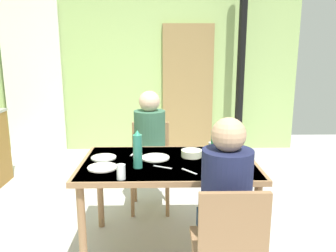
{
  "coord_description": "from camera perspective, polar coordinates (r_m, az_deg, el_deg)",
  "views": [
    {
      "loc": [
        0.23,
        -2.64,
        1.58
      ],
      "look_at": [
        0.28,
        0.01,
        0.99
      ],
      "focal_mm": 35.97,
      "sensor_mm": 36.0,
      "label": 1
    }
  ],
  "objects": [
    {
      "name": "ground_plane",
      "position": [
        3.09,
        -5.57,
        -18.35
      ],
      "size": [
        7.26,
        7.26,
        0.0
      ],
      "primitive_type": "plane",
      "color": "#B9B6B6"
    },
    {
      "name": "wall_back",
      "position": [
        5.44,
        -3.7,
        10.51
      ],
      "size": [
        4.8,
        0.1,
        2.78
      ],
      "primitive_type": "cube",
      "color": "#A0BE70",
      "rests_on": "ground_plane"
    },
    {
      "name": "door_wooden",
      "position": [
        5.4,
        3.37,
        6.34
      ],
      "size": [
        0.8,
        0.05,
        2.0
      ],
      "primitive_type": "cube",
      "color": "olive",
      "rests_on": "ground_plane"
    },
    {
      "name": "stove_pipe_column",
      "position": [
        5.23,
        12.26,
        10.18
      ],
      "size": [
        0.12,
        0.12,
        2.78
      ],
      "primitive_type": "cylinder",
      "color": "black",
      "rests_on": "ground_plane"
    },
    {
      "name": "curtain_panel",
      "position": [
        5.71,
        -21.89,
        7.5
      ],
      "size": [
        0.9,
        0.03,
        2.34
      ],
      "primitive_type": "cube",
      "color": "white",
      "rests_on": "ground_plane"
    },
    {
      "name": "dining_table",
      "position": [
        2.66,
        0.07,
        -7.58
      ],
      "size": [
        1.36,
        0.85,
        0.74
      ],
      "color": "#9B714B",
      "rests_on": "ground_plane"
    },
    {
      "name": "chair_near_diner",
      "position": [
        2.07,
        10.23,
        -19.27
      ],
      "size": [
        0.4,
        0.4,
        0.87
      ],
      "color": "#9B714B",
      "rests_on": "ground_plane"
    },
    {
      "name": "chair_far_diner",
      "position": [
        3.45,
        -2.99,
        -5.78
      ],
      "size": [
        0.4,
        0.4,
        0.87
      ],
      "rotation": [
        0.0,
        0.0,
        3.14
      ],
      "color": "#9B714B",
      "rests_on": "ground_plane"
    },
    {
      "name": "person_near_diner",
      "position": [
        2.06,
        9.79,
        -10.54
      ],
      "size": [
        0.3,
        0.37,
        0.77
      ],
      "color": "#152A43",
      "rests_on": "ground_plane"
    },
    {
      "name": "person_far_diner",
      "position": [
        3.24,
        -3.12,
        -1.78
      ],
      "size": [
        0.3,
        0.37,
        0.77
      ],
      "rotation": [
        0.0,
        0.0,
        3.14
      ],
      "color": "#416453",
      "rests_on": "ground_plane"
    },
    {
      "name": "water_bottle_green_near",
      "position": [
        2.57,
        8.1,
        -3.41
      ],
      "size": [
        0.08,
        0.08,
        0.29
      ],
      "color": "#349B5D",
      "rests_on": "dining_table"
    },
    {
      "name": "water_bottle_green_far",
      "position": [
        2.47,
        -5.17,
        -4.1
      ],
      "size": [
        0.07,
        0.07,
        0.28
      ],
      "color": "#328872",
      "rests_on": "dining_table"
    },
    {
      "name": "serving_bowl_center",
      "position": [
        2.75,
        4.03,
        -4.64
      ],
      "size": [
        0.17,
        0.17,
        0.05
      ],
      "primitive_type": "cylinder",
      "color": "#ECE9C7",
      "rests_on": "dining_table"
    },
    {
      "name": "dinner_plate_near_left",
      "position": [
        2.54,
        -11.05,
        -6.89
      ],
      "size": [
        0.22,
        0.22,
        0.01
      ],
      "primitive_type": "cylinder",
      "color": "white",
      "rests_on": "dining_table"
    },
    {
      "name": "dinner_plate_near_right",
      "position": [
        2.76,
        -10.85,
        -5.27
      ],
      "size": [
        0.2,
        0.2,
        0.01
      ],
      "primitive_type": "cylinder",
      "color": "white",
      "rests_on": "dining_table"
    },
    {
      "name": "dinner_plate_far_center",
      "position": [
        2.71,
        -2.16,
        -5.38
      ],
      "size": [
        0.23,
        0.23,
        0.01
      ],
      "primitive_type": "cylinder",
      "color": "white",
      "rests_on": "dining_table"
    },
    {
      "name": "drinking_glass_by_near_diner",
      "position": [
        2.84,
        7.45,
        -3.72
      ],
      "size": [
        0.06,
        0.06,
        0.1
      ],
      "primitive_type": "cylinder",
      "color": "silver",
      "rests_on": "dining_table"
    },
    {
      "name": "drinking_glass_by_far_diner",
      "position": [
        2.85,
        9.99,
        -3.65
      ],
      "size": [
        0.06,
        0.06,
        0.11
      ],
      "primitive_type": "cylinder",
      "color": "silver",
      "rests_on": "dining_table"
    },
    {
      "name": "drinking_glass_spare_center",
      "position": [
        2.29,
        -7.96,
        -7.7
      ],
      "size": [
        0.06,
        0.06,
        0.1
      ],
      "primitive_type": "cylinder",
      "color": "silver",
      "rests_on": "dining_table"
    },
    {
      "name": "bread_plate_sliced",
      "position": [
        2.47,
        9.32,
        -7.25
      ],
      "size": [
        0.19,
        0.19,
        0.02
      ],
      "primitive_type": "cylinder",
      "color": "#DBB77A",
      "rests_on": "dining_table"
    },
    {
      "name": "cutlery_knife_near",
      "position": [
        2.51,
        -0.92,
        -6.98
      ],
      "size": [
        0.14,
        0.08,
        0.0
      ],
      "primitive_type": "cube",
      "rotation": [
        0.0,
        0.0,
        5.8
      ],
      "color": "silver",
      "rests_on": "dining_table"
    },
    {
      "name": "cutlery_fork_near",
      "position": [
        2.85,
        -5.79,
        -4.59
      ],
      "size": [
        0.05,
        0.15,
        0.0
      ],
      "primitive_type": "cube",
      "rotation": [
        0.0,
        0.0,
        4.45
      ],
      "color": "silver",
      "rests_on": "dining_table"
    },
    {
      "name": "cutlery_knife_far",
      "position": [
        2.75,
        11.91,
        -5.44
      ],
      "size": [
        0.08,
        0.14,
        0.0
      ],
      "primitive_type": "cube",
      "rotation": [
        0.0,
        0.0,
        5.13
      ],
      "color": "silver",
      "rests_on": "dining_table"
    },
    {
      "name": "cutlery_fork_far",
      "position": [
        2.43,
        3.61,
        -7.68
      ],
      "size": [
        0.11,
        0.13,
        0.0
      ],
      "primitive_type": "cube",
      "rotation": [
        0.0,
        0.0,
        5.39
      ],
      "color": "silver",
      "rests_on": "dining_table"
    }
  ]
}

